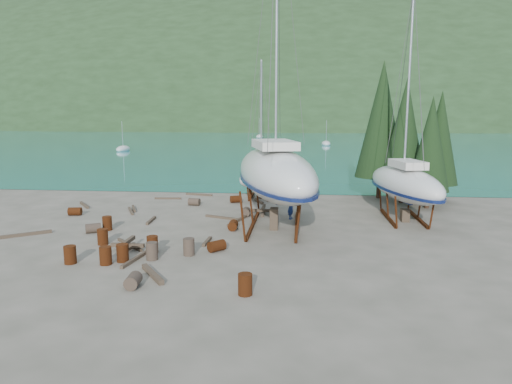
# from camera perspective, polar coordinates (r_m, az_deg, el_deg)

# --- Properties ---
(ground) EXTENTS (600.00, 600.00, 0.00)m
(ground) POSITION_cam_1_polar(r_m,az_deg,el_deg) (26.76, -3.86, -5.78)
(ground) COLOR #575445
(ground) RESTS_ON ground
(bay_water) EXTENTS (700.00, 700.00, 0.00)m
(bay_water) POSITION_cam_1_polar(r_m,az_deg,el_deg) (340.52, 4.96, 8.54)
(bay_water) COLOR #19757E
(bay_water) RESTS_ON ground
(far_hill) EXTENTS (800.00, 360.00, 110.00)m
(far_hill) POSITION_cam_1_polar(r_m,az_deg,el_deg) (345.52, 4.97, 8.56)
(far_hill) COLOR #20341A
(far_hill) RESTS_ON ground
(far_house_left) EXTENTS (6.60, 5.60, 5.60)m
(far_house_left) POSITION_cam_1_polar(r_m,az_deg,el_deg) (224.85, -11.12, 8.52)
(far_house_left) COLOR beige
(far_house_left) RESTS_ON ground
(far_house_center) EXTENTS (6.60, 5.60, 5.60)m
(far_house_center) POSITION_cam_1_polar(r_m,az_deg,el_deg) (216.83, -0.82, 8.66)
(far_house_center) COLOR beige
(far_house_center) RESTS_ON ground
(far_house_right) EXTENTS (6.60, 5.60, 5.60)m
(far_house_right) POSITION_cam_1_polar(r_m,az_deg,el_deg) (216.99, 12.56, 8.43)
(far_house_right) COLOR beige
(far_house_right) RESTS_ON ground
(cypress_near_right) EXTENTS (3.60, 3.60, 10.00)m
(cypress_near_right) POSITION_cam_1_polar(r_m,az_deg,el_deg) (38.33, 18.11, 7.24)
(cypress_near_right) COLOR black
(cypress_near_right) RESTS_ON ground
(cypress_mid_right) EXTENTS (3.06, 3.06, 8.50)m
(cypress_mid_right) POSITION_cam_1_polar(r_m,az_deg,el_deg) (36.79, 21.00, 5.63)
(cypress_mid_right) COLOR black
(cypress_mid_right) RESTS_ON ground
(cypress_back_left) EXTENTS (4.14, 4.14, 11.50)m
(cypress_back_left) POSITION_cam_1_polar(r_m,az_deg,el_deg) (39.99, 15.44, 8.71)
(cypress_back_left) COLOR black
(cypress_back_left) RESTS_ON ground
(cypress_far_right) EXTENTS (3.24, 3.24, 9.00)m
(cypress_far_right) POSITION_cam_1_polar(r_m,az_deg,el_deg) (40.07, 21.98, 6.27)
(cypress_far_right) COLOR black
(cypress_far_right) RESTS_ON ground
(moored_boat_left) EXTENTS (2.00, 5.00, 6.05)m
(moored_boat_left) POSITION_cam_1_polar(r_m,az_deg,el_deg) (92.30, -16.28, 5.18)
(moored_boat_left) COLOR silver
(moored_boat_left) RESTS_ON ground
(moored_boat_mid) EXTENTS (2.00, 5.00, 6.05)m
(moored_boat_mid) POSITION_cam_1_polar(r_m,az_deg,el_deg) (105.79, 8.75, 5.99)
(moored_boat_mid) COLOR silver
(moored_boat_mid) RESTS_ON ground
(moored_boat_far) EXTENTS (2.00, 5.00, 6.05)m
(moored_boat_far) POSITION_cam_1_polar(r_m,az_deg,el_deg) (136.15, 0.44, 6.93)
(moored_boat_far) COLOR silver
(moored_boat_far) RESTS_ON ground
(large_sailboat_near) EXTENTS (7.39, 14.35, 21.70)m
(large_sailboat_near) POSITION_cam_1_polar(r_m,az_deg,el_deg) (28.79, 2.39, 2.42)
(large_sailboat_near) COLOR silver
(large_sailboat_near) RESTS_ON ground
(large_sailboat_far) EXTENTS (4.72, 10.08, 15.37)m
(large_sailboat_far) POSITION_cam_1_polar(r_m,az_deg,el_deg) (32.41, 18.12, 1.03)
(large_sailboat_far) COLOR silver
(large_sailboat_far) RESTS_ON ground
(small_sailboat_shore) EXTENTS (4.36, 7.60, 11.60)m
(small_sailboat_shore) POSITION_cam_1_polar(r_m,az_deg,el_deg) (39.28, 0.60, 2.09)
(small_sailboat_shore) COLOR silver
(small_sailboat_shore) RESTS_ON ground
(worker) EXTENTS (0.55, 0.71, 1.72)m
(worker) POSITION_cam_1_polar(r_m,az_deg,el_deg) (31.39, 4.39, -1.84)
(worker) COLOR navy
(worker) RESTS_ON ground
(drum_0) EXTENTS (0.58, 0.58, 0.88)m
(drum_0) POSITION_cam_1_polar(r_m,az_deg,el_deg) (23.97, -22.21, -7.27)
(drum_0) COLOR #57250F
(drum_0) RESTS_ON ground
(drum_1) EXTENTS (0.65, 0.92, 0.58)m
(drum_1) POSITION_cam_1_polar(r_m,az_deg,el_deg) (20.03, -15.11, -10.66)
(drum_1) COLOR #2D2823
(drum_1) RESTS_ON ground
(drum_2) EXTENTS (0.96, 0.72, 0.58)m
(drum_2) POSITION_cam_1_polar(r_m,az_deg,el_deg) (34.97, -21.69, -2.27)
(drum_2) COLOR #57250F
(drum_2) RESTS_ON ground
(drum_3) EXTENTS (0.58, 0.58, 0.88)m
(drum_3) POSITION_cam_1_polar(r_m,az_deg,el_deg) (23.44, -16.34, -7.31)
(drum_3) COLOR #57250F
(drum_3) RESTS_ON ground
(drum_4) EXTENTS (1.03, 0.86, 0.58)m
(drum_4) POSITION_cam_1_polar(r_m,az_deg,el_deg) (37.16, -2.54, -0.90)
(drum_4) COLOR #57250F
(drum_4) RESTS_ON ground
(drum_6) EXTENTS (0.61, 0.90, 0.58)m
(drum_6) POSITION_cam_1_polar(r_m,az_deg,el_deg) (28.54, -2.90, -4.18)
(drum_6) COLOR #57250F
(drum_6) RESTS_ON ground
(drum_7) EXTENTS (0.58, 0.58, 0.88)m
(drum_7) POSITION_cam_1_polar(r_m,az_deg,el_deg) (18.58, -1.36, -11.47)
(drum_7) COLOR #57250F
(drum_7) RESTS_ON ground
(drum_8) EXTENTS (0.58, 0.58, 0.88)m
(drum_8) POSITION_cam_1_polar(r_m,az_deg,el_deg) (29.86, -18.10, -3.74)
(drum_8) COLOR #57250F
(drum_8) RESTS_ON ground
(drum_9) EXTENTS (0.95, 0.70, 0.58)m
(drum_9) POSITION_cam_1_polar(r_m,az_deg,el_deg) (36.33, -7.73, -1.23)
(drum_9) COLOR #2D2823
(drum_9) RESTS_ON ground
(drum_10) EXTENTS (0.58, 0.58, 0.88)m
(drum_10) POSITION_cam_1_polar(r_m,az_deg,el_deg) (23.25, -18.29, -7.56)
(drum_10) COLOR #57250F
(drum_10) RESTS_ON ground
(drum_11) EXTENTS (0.63, 0.91, 0.58)m
(drum_11) POSITION_cam_1_polar(r_m,az_deg,el_deg) (32.36, -1.26, -2.50)
(drum_11) COLOR #2D2823
(drum_11) RESTS_ON ground
(drum_12) EXTENTS (1.03, 1.04, 0.58)m
(drum_12) POSITION_cam_1_polar(r_m,az_deg,el_deg) (24.26, -4.93, -6.73)
(drum_12) COLOR #57250F
(drum_12) RESTS_ON ground
(drum_13) EXTENTS (0.58, 0.58, 0.88)m
(drum_13) POSITION_cam_1_polar(r_m,az_deg,el_deg) (26.73, -18.61, -5.33)
(drum_13) COLOR #57250F
(drum_13) RESTS_ON ground
(drum_14) EXTENTS (0.58, 0.58, 0.88)m
(drum_14) POSITION_cam_1_polar(r_m,az_deg,el_deg) (24.54, -12.82, -6.39)
(drum_14) COLOR #57250F
(drum_14) RESTS_ON ground
(drum_15) EXTENTS (1.05, 0.94, 0.58)m
(drum_15) POSITION_cam_1_polar(r_m,az_deg,el_deg) (29.53, -19.67, -4.28)
(drum_15) COLOR #2D2823
(drum_15) RESTS_ON ground
(drum_16) EXTENTS (0.58, 0.58, 0.88)m
(drum_16) POSITION_cam_1_polar(r_m,az_deg,el_deg) (23.37, -12.88, -7.21)
(drum_16) COLOR #2D2823
(drum_16) RESTS_ON ground
(drum_17) EXTENTS (0.58, 0.58, 0.88)m
(drum_17) POSITION_cam_1_polar(r_m,az_deg,el_deg) (23.74, -8.39, -6.80)
(drum_17) COLOR #2D2823
(drum_17) RESTS_ON ground
(timber_0) EXTENTS (2.24, 0.31, 0.14)m
(timber_0) POSITION_cam_1_polar(r_m,az_deg,el_deg) (39.37, -10.95, -0.79)
(timber_0) COLOR brown
(timber_0) RESTS_ON ground
(timber_2) EXTENTS (1.66, 2.03, 0.19)m
(timber_2) POSITION_cam_1_polar(r_m,az_deg,el_deg) (38.22, -20.66, -1.53)
(timber_2) COLOR brown
(timber_2) RESTS_ON ground
(timber_3) EXTENTS (2.15, 2.10, 0.15)m
(timber_3) POSITION_cam_1_polar(r_m,az_deg,el_deg) (26.12, -15.54, -6.35)
(timber_3) COLOR brown
(timber_3) RESTS_ON ground
(timber_4) EXTENTS (0.28, 2.00, 0.17)m
(timber_4) POSITION_cam_1_polar(r_m,az_deg,el_deg) (31.47, -12.97, -3.48)
(timber_4) COLOR brown
(timber_4) RESTS_ON ground
(timber_5) EXTENTS (0.60, 2.99, 0.16)m
(timber_5) POSITION_cam_1_polar(r_m,az_deg,el_deg) (23.67, -14.64, -7.98)
(timber_5) COLOR brown
(timber_5) RESTS_ON ground
(timber_6) EXTENTS (0.91, 1.70, 0.19)m
(timber_6) POSITION_cam_1_polar(r_m,az_deg,el_deg) (37.23, 0.37, -1.17)
(timber_6) COLOR brown
(timber_6) RESTS_ON ground
(timber_7) EXTENTS (0.25, 1.62, 0.17)m
(timber_7) POSITION_cam_1_polar(r_m,az_deg,el_deg) (25.86, -6.14, -6.17)
(timber_7) COLOR brown
(timber_7) RESTS_ON ground
(timber_9) EXTENTS (2.50, 0.70, 0.15)m
(timber_9) POSITION_cam_1_polar(r_m,az_deg,el_deg) (40.77, -7.13, -0.32)
(timber_9) COLOR brown
(timber_9) RESTS_ON ground
(timber_10) EXTENTS (1.02, 3.06, 0.16)m
(timber_10) POSITION_cam_1_polar(r_m,az_deg,el_deg) (30.73, -2.29, -3.56)
(timber_10) COLOR brown
(timber_10) RESTS_ON ground
(timber_11) EXTENTS (2.69, 1.22, 0.15)m
(timber_11) POSITION_cam_1_polar(r_m,az_deg,el_deg) (31.59, -4.13, -3.22)
(timber_11) COLOR brown
(timber_11) RESTS_ON ground
(timber_14) EXTENTS (2.41, 1.89, 0.18)m
(timber_14) POSITION_cam_1_polar(r_m,az_deg,el_deg) (30.45, -26.87, -4.74)
(timber_14) COLOR brown
(timber_14) RESTS_ON ground
(timber_15) EXTENTS (1.27, 2.34, 0.15)m
(timber_15) POSITION_cam_1_polar(r_m,az_deg,el_deg) (34.95, -15.38, -2.29)
(timber_15) COLOR brown
(timber_15) RESTS_ON ground
(timber_16) EXTENTS (1.67, 2.18, 0.23)m
(timber_16) POSITION_cam_1_polar(r_m,az_deg,el_deg) (21.15, -12.81, -9.96)
(timber_16) COLOR brown
(timber_16) RESTS_ON ground
(timber_17) EXTENTS (1.04, 2.07, 0.16)m
(timber_17) POSITION_cam_1_polar(r_m,az_deg,el_deg) (35.69, -15.03, -2.01)
(timber_17) COLOR brown
(timber_17) RESTS_ON ground
(timber_pile_fore) EXTENTS (1.80, 1.80, 0.60)m
(timber_pile_fore) POSITION_cam_1_polar(r_m,az_deg,el_deg) (25.19, -15.75, -6.42)
(timber_pile_fore) COLOR brown
(timber_pile_fore) RESTS_ON ground
(timber_pile_aft) EXTENTS (1.80, 1.80, 0.60)m
(timber_pile_aft) POSITION_cam_1_polar(r_m,az_deg,el_deg) (32.75, 0.92, -2.33)
(timber_pile_aft) COLOR brown
(timber_pile_aft) RESTS_ON ground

